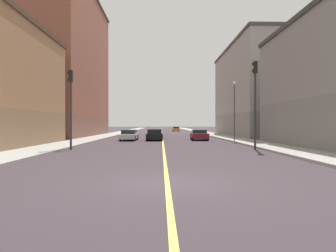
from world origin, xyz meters
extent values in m
plane|color=#372D33|center=(0.00, 0.00, 0.00)|extent=(400.00, 400.00, 0.00)
cube|color=#9E9B93|center=(9.07, 49.00, 0.07)|extent=(3.24, 168.00, 0.15)
cube|color=#9E9B93|center=(-9.07, 49.00, 0.07)|extent=(3.24, 168.00, 0.15)
cube|color=#E5D14C|center=(0.00, 49.00, 0.01)|extent=(0.16, 154.00, 0.01)
cube|color=gray|center=(15.28, 37.82, 1.76)|extent=(9.18, 23.05, 3.52)
cube|color=#9E9993|center=(15.28, 37.82, 8.80)|extent=(9.18, 23.05, 10.55)
cube|color=#474442|center=(15.28, 37.82, 14.27)|extent=(9.48, 23.35, 0.40)
cube|color=brown|center=(-15.28, 37.31, 1.57)|extent=(9.18, 24.64, 3.14)
cube|color=#93513D|center=(-15.28, 37.31, 12.63)|extent=(9.18, 24.64, 18.99)
cylinder|color=#2D2D2D|center=(7.06, 12.85, 2.94)|extent=(0.16, 0.16, 5.88)
cube|color=black|center=(7.06, 12.85, 6.33)|extent=(0.28, 0.32, 0.90)
sphere|color=#320404|center=(6.90, 12.85, 6.60)|extent=(0.20, 0.20, 0.20)
sphere|color=orange|center=(6.90, 12.85, 6.32)|extent=(0.20, 0.20, 0.20)
sphere|color=black|center=(6.90, 12.85, 6.04)|extent=(0.20, 0.20, 0.20)
cylinder|color=#2D2D2D|center=(-7.06, 12.85, 2.57)|extent=(0.16, 0.16, 5.14)
cube|color=black|center=(-7.06, 12.85, 5.59)|extent=(0.28, 0.32, 0.90)
sphere|color=#320404|center=(-7.22, 12.85, 5.86)|extent=(0.20, 0.20, 0.20)
sphere|color=orange|center=(-7.22, 12.85, 5.58)|extent=(0.20, 0.20, 0.20)
sphere|color=black|center=(-7.22, 12.85, 5.30)|extent=(0.20, 0.20, 0.20)
cylinder|color=#4C4C51|center=(8.06, 23.34, 3.27)|extent=(0.14, 0.14, 6.24)
sphere|color=#EAEACC|center=(8.06, 23.34, 6.54)|extent=(0.36, 0.36, 0.36)
cube|color=orange|center=(3.84, 69.78, 0.53)|extent=(1.74, 4.60, 0.62)
cube|color=black|center=(3.84, 69.77, 1.05)|extent=(1.53, 1.95, 0.43)
cylinder|color=black|center=(3.06, 71.20, 0.32)|extent=(0.22, 0.64, 0.64)
cylinder|color=black|center=(4.62, 71.20, 0.32)|extent=(0.22, 0.64, 0.64)
cylinder|color=black|center=(3.05, 68.35, 0.32)|extent=(0.22, 0.64, 0.64)
cylinder|color=black|center=(4.61, 68.35, 0.32)|extent=(0.22, 0.64, 0.64)
cube|color=silver|center=(-4.01, 25.57, 0.50)|extent=(1.95, 4.41, 0.56)
cube|color=black|center=(-4.01, 25.64, 1.02)|extent=(1.66, 2.29, 0.49)
cylinder|color=black|center=(-4.78, 26.95, 0.32)|extent=(0.24, 0.65, 0.64)
cylinder|color=black|center=(-3.14, 26.89, 0.32)|extent=(0.24, 0.65, 0.64)
cylinder|color=black|center=(-4.88, 24.25, 0.32)|extent=(0.24, 0.65, 0.64)
cylinder|color=black|center=(-3.24, 24.19, 0.32)|extent=(0.24, 0.65, 0.64)
cube|color=black|center=(-0.95, 25.70, 0.53)|extent=(1.94, 4.29, 0.63)
cube|color=black|center=(-0.95, 25.71, 1.09)|extent=(1.68, 1.98, 0.49)
cylinder|color=black|center=(-1.79, 27.03, 0.32)|extent=(0.23, 0.64, 0.64)
cylinder|color=black|center=(-0.07, 27.01, 0.32)|extent=(0.23, 0.64, 0.64)
cylinder|color=black|center=(-1.82, 24.39, 0.32)|extent=(0.23, 0.64, 0.64)
cylinder|color=black|center=(-0.11, 24.36, 0.32)|extent=(0.23, 0.64, 0.64)
cube|color=maroon|center=(4.43, 25.98, 0.54)|extent=(1.97, 4.03, 0.64)
cube|color=black|center=(4.43, 25.98, 1.06)|extent=(1.70, 1.71, 0.40)
cylinder|color=black|center=(3.59, 27.24, 0.32)|extent=(0.23, 0.64, 0.64)
cylinder|color=black|center=(5.32, 27.20, 0.32)|extent=(0.23, 0.64, 0.64)
cylinder|color=black|center=(3.54, 24.76, 0.32)|extent=(0.23, 0.64, 0.64)
cylinder|color=black|center=(5.27, 24.73, 0.32)|extent=(0.23, 0.64, 0.64)
camera|label=1|loc=(-0.21, -9.82, 1.96)|focal=31.71mm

